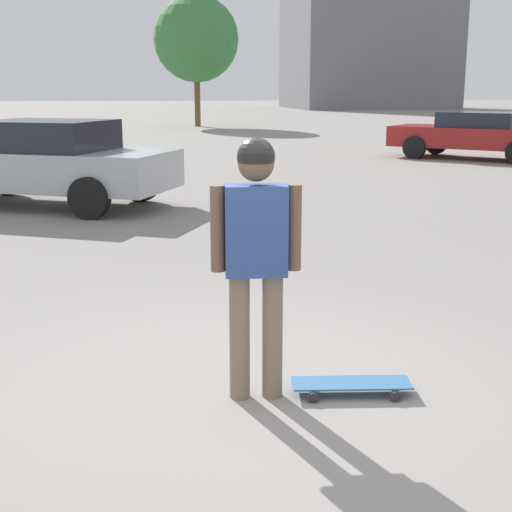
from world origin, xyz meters
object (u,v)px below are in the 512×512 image
person (256,244)px  car_parked_far (476,134)px  skateboard (351,384)px  car_parked_near (44,162)px

person → car_parked_far: size_ratio=0.36×
person → skateboard: person is taller
car_parked_near → car_parked_far: size_ratio=1.03×
skateboard → car_parked_near: 8.84m
skateboard → person: bearing=1.7°
person → car_parked_near: person is taller
car_parked_far → person: bearing=101.9°
person → car_parked_far: 17.22m
skateboard → car_parked_far: (-14.87, 8.16, 0.64)m
skateboard → car_parked_near: car_parked_near is taller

